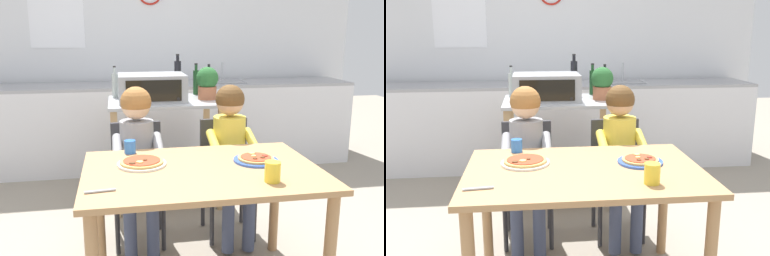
% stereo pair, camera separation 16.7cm
% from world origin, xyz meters
% --- Properties ---
extents(ground_plane, '(10.65, 10.65, 0.00)m').
position_xyz_m(ground_plane, '(0.00, 1.06, 0.00)').
color(ground_plane, gray).
extents(back_wall_tiled, '(4.60, 0.14, 2.70)m').
position_xyz_m(back_wall_tiled, '(-0.00, 2.72, 1.35)').
color(back_wall_tiled, silver).
rests_on(back_wall_tiled, ground).
extents(kitchen_counter, '(4.14, 0.60, 1.09)m').
position_xyz_m(kitchen_counter, '(0.00, 2.31, 0.44)').
color(kitchen_counter, silver).
rests_on(kitchen_counter, ground).
extents(kitchen_island_cart, '(0.91, 0.64, 0.88)m').
position_xyz_m(kitchen_island_cart, '(-0.04, 1.33, 0.58)').
color(kitchen_island_cart, '#B7BABF').
rests_on(kitchen_island_cart, ground).
extents(toaster_oven, '(0.53, 0.41, 0.22)m').
position_xyz_m(toaster_oven, '(-0.15, 1.32, 0.98)').
color(toaster_oven, '#999BA0').
rests_on(toaster_oven, kitchen_island_cart).
extents(bottle_slim_sauce, '(0.05, 0.05, 0.27)m').
position_xyz_m(bottle_slim_sauce, '(-0.44, 1.55, 0.98)').
color(bottle_slim_sauce, '#ADB7B2').
rests_on(bottle_slim_sauce, kitchen_island_cart).
extents(bottle_dark_olive_oil, '(0.06, 0.06, 0.28)m').
position_xyz_m(bottle_dark_olive_oil, '(0.36, 1.46, 0.98)').
color(bottle_dark_olive_oil, black).
rests_on(bottle_dark_olive_oil, kitchen_island_cart).
extents(bottle_tall_green_wine, '(0.06, 0.06, 0.36)m').
position_xyz_m(bottle_tall_green_wine, '(0.11, 1.59, 1.03)').
color(bottle_tall_green_wine, black).
rests_on(bottle_tall_green_wine, kitchen_island_cart).
extents(bottle_squat_spirits, '(0.05, 0.05, 0.28)m').
position_xyz_m(bottle_squat_spirits, '(0.27, 1.59, 0.99)').
color(bottle_squat_spirits, '#1E4723').
rests_on(bottle_squat_spirits, kitchen_island_cart).
extents(potted_herb_plant, '(0.18, 0.18, 0.27)m').
position_xyz_m(potted_herb_plant, '(0.31, 1.32, 1.02)').
color(potted_herb_plant, '#9E5B3D').
rests_on(potted_herb_plant, kitchen_island_cart).
extents(dining_table, '(1.24, 0.85, 0.73)m').
position_xyz_m(dining_table, '(0.00, 0.00, 0.62)').
color(dining_table, '#AD7F51').
rests_on(dining_table, ground).
extents(dining_chair_left, '(0.36, 0.36, 0.81)m').
position_xyz_m(dining_chair_left, '(-0.31, 0.68, 0.48)').
color(dining_chair_left, '#333338').
rests_on(dining_chair_left, ground).
extents(dining_chair_right, '(0.36, 0.36, 0.81)m').
position_xyz_m(dining_chair_right, '(0.32, 0.69, 0.48)').
color(dining_chair_right, '#333338').
rests_on(dining_chair_right, ground).
extents(child_in_grey_shirt, '(0.32, 0.42, 1.07)m').
position_xyz_m(child_in_grey_shirt, '(-0.31, 0.57, 0.70)').
color(child_in_grey_shirt, '#424C6B').
rests_on(child_in_grey_shirt, ground).
extents(child_in_yellow_shirt, '(0.32, 0.42, 1.07)m').
position_xyz_m(child_in_yellow_shirt, '(0.32, 0.57, 0.69)').
color(child_in_yellow_shirt, '#424C6B').
rests_on(child_in_yellow_shirt, ground).
extents(pizza_plate_white, '(0.26, 0.26, 0.03)m').
position_xyz_m(pizza_plate_white, '(-0.31, 0.12, 0.74)').
color(pizza_plate_white, white).
rests_on(pizza_plate_white, dining_table).
extents(pizza_plate_blue_rimmed, '(0.25, 0.25, 0.03)m').
position_xyz_m(pizza_plate_blue_rimmed, '(0.32, 0.07, 0.74)').
color(pizza_plate_blue_rimmed, '#3356B7').
rests_on(pizza_plate_blue_rimmed, dining_table).
extents(drinking_cup_yellow, '(0.08, 0.08, 0.10)m').
position_xyz_m(drinking_cup_yellow, '(0.29, -0.25, 0.78)').
color(drinking_cup_yellow, yellow).
rests_on(drinking_cup_yellow, dining_table).
extents(drinking_cup_blue, '(0.07, 0.07, 0.08)m').
position_xyz_m(drinking_cup_blue, '(-0.36, 0.35, 0.77)').
color(drinking_cup_blue, blue).
rests_on(drinking_cup_blue, dining_table).
extents(serving_spoon, '(0.14, 0.03, 0.01)m').
position_xyz_m(serving_spoon, '(-0.52, -0.24, 0.73)').
color(serving_spoon, '#B7BABF').
rests_on(serving_spoon, dining_table).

